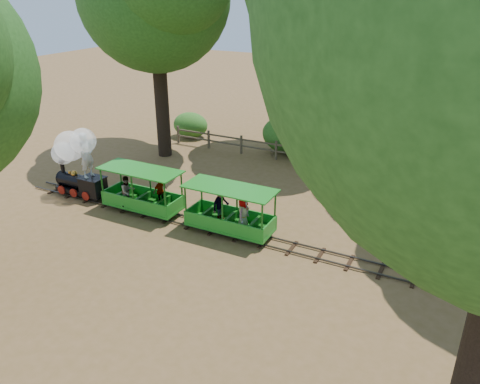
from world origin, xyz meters
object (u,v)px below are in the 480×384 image
at_px(fence, 333,158).
at_px(carriage_rear, 230,213).
at_px(locomotive, 75,157).
at_px(carriage_front, 141,195).

bearing_deg(fence, carriage_rear, -100.08).
xyz_separation_m(locomotive, fence, (8.67, 7.93, -1.16)).
xyz_separation_m(locomotive, carriage_front, (3.39, -0.10, -0.99)).
relative_size(carriage_front, fence, 0.18).
relative_size(carriage_rear, fence, 0.18).
xyz_separation_m(carriage_front, fence, (5.28, 8.03, -0.17)).
bearing_deg(locomotive, carriage_front, -1.74).
bearing_deg(carriage_front, fence, 56.67).
relative_size(locomotive, fence, 0.17).
bearing_deg(carriage_rear, carriage_front, -178.82).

